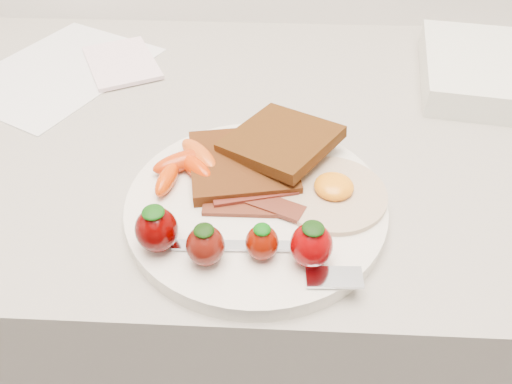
{
  "coord_description": "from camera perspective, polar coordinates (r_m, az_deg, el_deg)",
  "views": [
    {
      "loc": [
        0.03,
        1.17,
        1.28
      ],
      "look_at": [
        0.01,
        1.54,
        0.93
      ],
      "focal_mm": 35.0,
      "sensor_mm": 36.0,
      "label": 1
    }
  ],
  "objects": [
    {
      "name": "baby_carrots",
      "position": [
        0.55,
        -7.87,
        3.21
      ],
      "size": [
        0.08,
        0.1,
        0.02
      ],
      "color": "#C33308",
      "rests_on": "plate"
    },
    {
      "name": "fork",
      "position": [
        0.46,
        2.67,
        -7.72
      ],
      "size": [
        0.17,
        0.05,
        0.0
      ],
      "color": "silver",
      "rests_on": "plate"
    },
    {
      "name": "strawberries",
      "position": [
        0.45,
        -3.12,
        -5.4
      ],
      "size": [
        0.18,
        0.05,
        0.05
      ],
      "color": "#470000",
      "rests_on": "plate"
    },
    {
      "name": "paper_sheet",
      "position": [
        0.82,
        -21.58,
        12.76
      ],
      "size": [
        0.3,
        0.32,
        0.0
      ],
      "primitive_type": "cube",
      "rotation": [
        0.0,
        0.0,
        -0.47
      ],
      "color": "white",
      "rests_on": "counter"
    },
    {
      "name": "bacon_strips",
      "position": [
        0.51,
        -0.16,
        -1.02
      ],
      "size": [
        0.1,
        0.06,
        0.01
      ],
      "color": "#4A180E",
      "rests_on": "plate"
    },
    {
      "name": "notepad",
      "position": [
        0.8,
        -15.11,
        14.11
      ],
      "size": [
        0.14,
        0.16,
        0.01
      ],
      "primitive_type": "cube",
      "rotation": [
        0.0,
        0.0,
        0.46
      ],
      "color": "white",
      "rests_on": "paper_sheet"
    },
    {
      "name": "plate",
      "position": [
        0.52,
        0.0,
        -1.52
      ],
      "size": [
        0.27,
        0.27,
        0.02
      ],
      "primitive_type": "cylinder",
      "color": "silver",
      "rests_on": "counter"
    },
    {
      "name": "fried_egg",
      "position": [
        0.52,
        8.69,
        0.06
      ],
      "size": [
        0.14,
        0.14,
        0.02
      ],
      "color": "beige",
      "rests_on": "plate"
    },
    {
      "name": "counter",
      "position": [
        0.98,
        -0.03,
        -14.16
      ],
      "size": [
        2.0,
        0.6,
        0.9
      ],
      "primitive_type": "cube",
      "color": "gray",
      "rests_on": "ground"
    },
    {
      "name": "toast_upper",
      "position": [
        0.56,
        2.88,
        5.9
      ],
      "size": [
        0.15,
        0.15,
        0.02
      ],
      "primitive_type": "cube",
      "rotation": [
        0.0,
        -0.1,
        -0.61
      ],
      "color": "black",
      "rests_on": "toast_lower"
    },
    {
      "name": "toast_lower",
      "position": [
        0.55,
        -1.56,
        3.34
      ],
      "size": [
        0.13,
        0.13,
        0.01
      ],
      "primitive_type": "cube",
      "rotation": [
        0.0,
        0.0,
        0.18
      ],
      "color": "#351104",
      "rests_on": "plate"
    }
  ]
}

